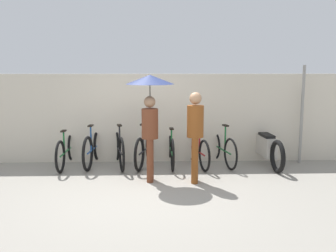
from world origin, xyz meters
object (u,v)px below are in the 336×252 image
Objects in this scene: pedestrian_center at (195,130)px; parked_bicycle_5 at (197,150)px; parked_bicycle_6 at (222,148)px; pedestrian_leading at (150,100)px; parked_bicycle_0 at (67,150)px; parked_bicycle_3 at (145,149)px; parked_bicycle_2 at (119,149)px; parked_bicycle_1 at (93,148)px; parked_bicycle_4 at (171,149)px; motorcycle at (266,147)px.

parked_bicycle_5 is at bearing 89.75° from pedestrian_center.
pedestrian_leading is (-1.63, -1.14, 1.23)m from parked_bicycle_6.
pedestrian_leading reaches higher than parked_bicycle_0.
parked_bicycle_3 is 0.83× the size of pedestrian_leading.
parked_bicycle_5 is (1.77, -0.03, -0.03)m from parked_bicycle_2.
parked_bicycle_1 is at bearing -83.00° from parked_bicycle_0.
parked_bicycle_2 is at bearing 77.41° from parked_bicycle_5.
parked_bicycle_2 is (0.59, -0.05, -0.00)m from parked_bicycle_1.
parked_bicycle_5 is at bearing -97.83° from parked_bicycle_4.
pedestrian_center is at bearing -140.75° from parked_bicycle_2.
parked_bicycle_4 is 1.06× the size of parked_bicycle_5.
parked_bicycle_1 is at bearing 88.25° from parked_bicycle_4.
parked_bicycle_2 is 2.14m from pedestrian_center.
parked_bicycle_4 is at bearing -76.07° from parked_bicycle_3.
parked_bicycle_4 is (2.36, 0.05, 0.01)m from parked_bicycle_0.
parked_bicycle_1 is (0.59, 0.06, 0.03)m from parked_bicycle_0.
parked_bicycle_4 is 1.03× the size of pedestrian_center.
parked_bicycle_6 is 1.67m from pedestrian_center.
parked_bicycle_4 is 0.87× the size of motorcycle.
pedestrian_leading is at bearing 175.30° from pedestrian_center.
parked_bicycle_1 is at bearing 73.31° from parked_bicycle_2.
parked_bicycle_3 is at bearing -99.79° from parked_bicycle_2.
motorcycle is at bearing -89.39° from parked_bicycle_0.
parked_bicycle_1 is 0.83× the size of motorcycle.
parked_bicycle_0 is 1.04× the size of parked_bicycle_5.
parked_bicycle_3 is (1.18, -0.03, -0.01)m from parked_bicycle_1.
parked_bicycle_6 reaches higher than motorcycle.
parked_bicycle_1 is 0.98× the size of pedestrian_center.
pedestrian_leading is at bearing -126.14° from parked_bicycle_1.
parked_bicycle_2 is 2.36m from parked_bicycle_6.
parked_bicycle_3 is at bearing 85.71° from motorcycle.
parked_bicycle_3 reaches higher than parked_bicycle_1.
pedestrian_center reaches higher than parked_bicycle_4.
pedestrian_leading is 1.05m from pedestrian_center.
parked_bicycle_4 is (1.77, -0.02, -0.02)m from parked_bicycle_1.
pedestrian_center reaches higher than parked_bicycle_5.
parked_bicycle_5 is 0.97× the size of pedestrian_center.
parked_bicycle_3 reaches higher than parked_bicycle_0.
parked_bicycle_5 reaches higher than parked_bicycle_1.
parked_bicycle_0 reaches higher than parked_bicycle_5.
parked_bicycle_1 is 2.36m from parked_bicycle_5.
motorcycle is at bearing -105.73° from parked_bicycle_6.
pedestrian_leading reaches higher than parked_bicycle_5.
parked_bicycle_1 is 0.98× the size of parked_bicycle_2.
pedestrian_leading is (1.31, -1.14, 1.21)m from parked_bicycle_1.
pedestrian_leading is (-1.04, -1.06, 1.24)m from parked_bicycle_5.
parked_bicycle_0 reaches higher than motorcycle.
parked_bicycle_1 is 2.12m from pedestrian_leading.
parked_bicycle_4 is (0.59, 0.01, -0.01)m from parked_bicycle_3.
parked_bicycle_0 is 2.51m from pedestrian_leading.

